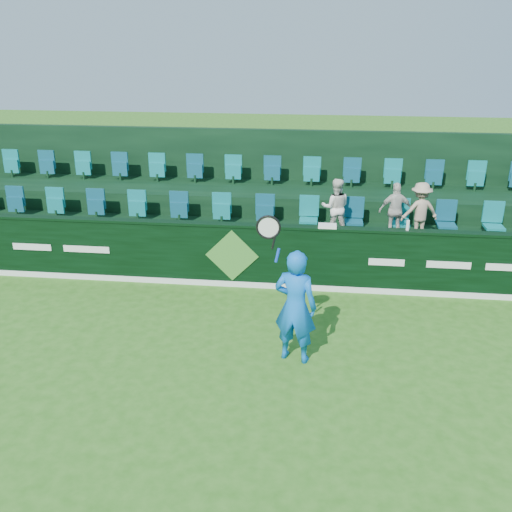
# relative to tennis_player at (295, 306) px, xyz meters

# --- Properties ---
(ground) EXTENTS (60.00, 60.00, 0.00)m
(ground) POSITION_rel_tennis_player_xyz_m (-1.42, -1.25, -0.96)
(ground) COLOR #2A6317
(ground) RESTS_ON ground
(sponsor_hoarding) EXTENTS (16.00, 0.25, 1.35)m
(sponsor_hoarding) POSITION_rel_tennis_player_xyz_m (-1.42, 2.75, -0.28)
(sponsor_hoarding) COLOR black
(sponsor_hoarding) RESTS_ON ground
(stand_tier_front) EXTENTS (16.00, 2.00, 0.80)m
(stand_tier_front) POSITION_rel_tennis_player_xyz_m (-1.42, 3.85, -0.56)
(stand_tier_front) COLOR black
(stand_tier_front) RESTS_ON ground
(stand_tier_back) EXTENTS (16.00, 1.80, 1.30)m
(stand_tier_back) POSITION_rel_tennis_player_xyz_m (-1.42, 5.75, -0.31)
(stand_tier_back) COLOR black
(stand_tier_back) RESTS_ON ground
(stand_rear) EXTENTS (16.00, 4.10, 2.60)m
(stand_rear) POSITION_rel_tennis_player_xyz_m (-1.42, 6.20, 0.26)
(stand_rear) COLOR black
(stand_rear) RESTS_ON ground
(seat_row_front) EXTENTS (13.50, 0.50, 0.60)m
(seat_row_front) POSITION_rel_tennis_player_xyz_m (-1.42, 4.25, 0.14)
(seat_row_front) COLOR #107A7C
(seat_row_front) RESTS_ON stand_tier_front
(seat_row_back) EXTENTS (13.50, 0.50, 0.60)m
(seat_row_back) POSITION_rel_tennis_player_xyz_m (-1.42, 6.05, 0.64)
(seat_row_back) COLOR #107A7C
(seat_row_back) RESTS_ON stand_tier_back
(tennis_player) EXTENTS (1.04, 0.61, 2.50)m
(tennis_player) POSITION_rel_tennis_player_xyz_m (0.00, 0.00, 0.00)
(tennis_player) COLOR blue
(tennis_player) RESTS_ON ground
(spectator_left) EXTENTS (0.63, 0.49, 1.26)m
(spectator_left) POSITION_rel_tennis_player_xyz_m (0.65, 3.87, 0.47)
(spectator_left) COLOR white
(spectator_left) RESTS_ON stand_tier_front
(spectator_middle) EXTENTS (0.74, 0.37, 1.21)m
(spectator_middle) POSITION_rel_tennis_player_xyz_m (1.93, 3.87, 0.45)
(spectator_middle) COLOR beige
(spectator_middle) RESTS_ON stand_tier_front
(spectator_right) EXTENTS (0.88, 0.63, 1.23)m
(spectator_right) POSITION_rel_tennis_player_xyz_m (2.44, 3.87, 0.46)
(spectator_right) COLOR tan
(spectator_right) RESTS_ON stand_tier_front
(towel) EXTENTS (0.36, 0.23, 0.05)m
(towel) POSITION_rel_tennis_player_xyz_m (0.48, 2.75, 0.42)
(towel) COLOR white
(towel) RESTS_ON sponsor_hoarding
(drinks_bottle) EXTENTS (0.06, 0.06, 0.20)m
(drinks_bottle) POSITION_rel_tennis_player_xyz_m (2.04, 2.75, 0.49)
(drinks_bottle) COLOR white
(drinks_bottle) RESTS_ON sponsor_hoarding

